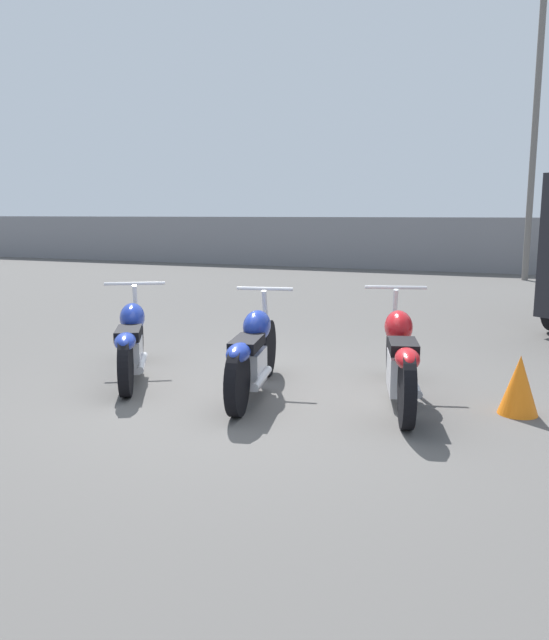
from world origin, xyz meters
name	(u,v)px	position (x,y,z in m)	size (l,w,h in m)	color
ground_plane	(255,395)	(0.00, 0.00, 0.00)	(60.00, 60.00, 0.00)	#514F4C
fence_back	(443,245)	(0.00, 13.83, 0.80)	(40.00, 0.04, 1.60)	gray
light_pole_left	(537,103)	(2.31, 12.19, 4.43)	(0.70, 0.35, 7.50)	slate
motorcycle_slot_0	(132,340)	(-1.46, 0.10, 0.40)	(1.18, 1.82, 0.95)	black
motorcycle_slot_1	(253,353)	(-0.02, 0.00, 0.41)	(0.69, 1.95, 0.97)	black
motorcycle_slot_2	(400,357)	(1.32, 0.32, 0.42)	(0.84, 2.14, 1.00)	black
traffic_cone_near	(519,385)	(2.36, 0.33, 0.26)	(0.34, 0.34, 0.52)	orange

